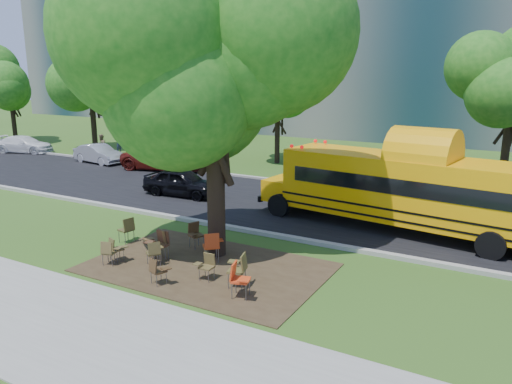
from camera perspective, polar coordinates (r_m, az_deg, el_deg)
The scene contains 32 objects.
ground at distance 16.05m, azimuth -7.61°, elevation -7.31°, with size 160.00×160.00×0.00m, color #31551A.
sidewalk at distance 12.77m, azimuth -21.52°, elevation -13.86°, with size 60.00×4.00×0.04m, color gray.
dirt_patch at distance 15.12m, azimuth -5.68°, elevation -8.55°, with size 7.00×4.50×0.03m, color #382819.
asphalt_road at distance 21.75m, azimuth 3.45°, elevation -1.51°, with size 80.00×8.00×0.04m, color black.
kerb_near at distance 18.36m, azimuth -2.01°, elevation -4.22°, with size 80.00×0.25×0.14m, color gray.
kerb_far at distance 25.39m, azimuth 7.49°, elevation 0.73°, with size 80.00×0.25×0.14m, color gray.
building_main at distance 51.15m, azimuth 10.12°, elevation 19.44°, with size 38.00×16.00×22.00m, color slate.
building_left at distance 70.22m, azimuth -13.56°, elevation 16.85°, with size 26.00×14.00×20.00m, color slate.
bg_tree_0 at distance 32.67m, azimuth -11.24°, elevation 11.44°, with size 5.20×5.20×7.18m.
bg_tree_1 at distance 39.63m, azimuth -18.45°, elevation 12.56°, with size 6.00×6.00×8.40m.
bg_tree_2 at distance 31.31m, azimuth 2.49°, elevation 10.94°, with size 4.80×4.80×6.62m.
bg_tree_5 at distance 45.26m, azimuth -26.36°, elevation 11.17°, with size 5.40×5.40×7.51m.
main_tree at distance 15.03m, azimuth -4.87°, elevation 13.11°, with size 7.20×7.20×9.19m.
school_bus at distance 18.55m, azimuth 17.97°, elevation 0.17°, with size 11.48×3.84×2.76m.
chair_0 at distance 15.66m, azimuth -16.43°, elevation -6.42°, with size 0.53×0.57×0.78m.
chair_1 at distance 15.90m, azimuth -15.77°, elevation -6.09°, with size 0.61×0.48×0.77m.
chair_2 at distance 15.27m, azimuth -11.53°, elevation -6.61°, with size 0.54×0.68×0.80m.
chair_3 at distance 15.74m, azimuth -10.94°, elevation -5.64°, with size 0.60×0.56×0.93m.
chair_4 at distance 13.96m, azimuth -11.22°, elevation -8.64°, with size 0.61×0.48×0.77m.
chair_5 at distance 14.12m, azimuth -5.65°, elevation -8.19°, with size 0.50×0.46×0.77m.
chair_6 at distance 13.57m, azimuth -1.94°, elevation -8.52°, with size 0.70×0.65×0.96m.
chair_7 at distance 12.95m, azimuth -2.04°, elevation -9.67°, with size 0.70×0.65×0.95m.
chair_8 at distance 17.47m, azimuth -14.47°, elevation -3.93°, with size 0.53×0.67×0.91m.
chair_9 at distance 15.86m, azimuth -11.14°, elevation -5.49°, with size 0.77×0.60×0.94m.
chair_10 at distance 16.57m, azimuth -6.99°, elevation -4.63°, with size 0.55×0.70×0.87m.
chair_11 at distance 15.30m, azimuth -5.02°, elevation -5.92°, with size 0.66×0.83×0.97m.
black_car at distance 23.51m, azimuth -8.43°, elevation 1.08°, with size 1.52×3.77×1.28m, color black.
bg_car_silver at distance 33.08m, azimuth -17.54°, elevation 4.18°, with size 1.28×3.67×1.21m, color #A9A8AE.
bg_car_white at distance 39.30m, azimuth -24.98°, elevation 4.95°, with size 1.68×4.13×1.20m, color silver.
bg_car_red at distance 29.91m, azimuth -10.25°, elevation 3.87°, with size 2.39×5.18×1.44m, color #51130D.
pedestrian_a at distance 36.61m, azimuth -15.37°, elevation 5.47°, with size 0.57×0.37×1.56m, color navy.
pedestrian_b at distance 35.38m, azimuth -17.24°, elevation 5.07°, with size 0.75×0.59×1.55m, color #826E4E.
Camera 1 is at (9.08, -11.93, 5.73)m, focal length 35.00 mm.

